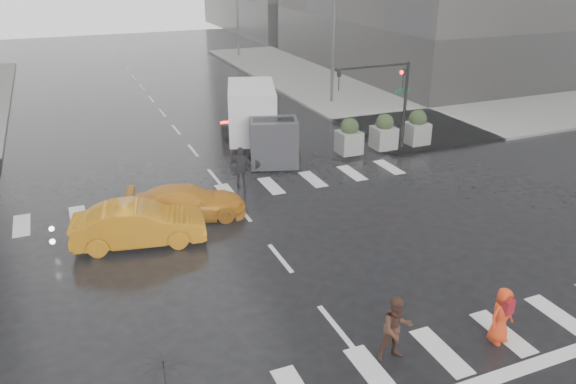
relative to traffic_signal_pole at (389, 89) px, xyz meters
name	(u,v)px	position (x,y,z in m)	size (l,w,h in m)	color
ground	(280,258)	(-9.01, -8.01, -3.22)	(120.00, 120.00, 0.00)	black
sidewalk_ne	(440,93)	(10.49, 9.49, -3.14)	(35.00, 35.00, 0.15)	gray
road_markings	(280,258)	(-9.01, -8.01, -3.21)	(18.00, 48.00, 0.01)	silver
traffic_signal_pole	(389,89)	(0.00, 0.00, 0.00)	(4.45, 0.42, 4.50)	black
street_lamp_near	(332,28)	(1.86, 9.99, 1.73)	(2.15, 0.22, 9.00)	#59595B
street_lamp_far	(236,4)	(1.86, 29.99, 1.73)	(2.15, 0.22, 9.00)	#59595B
planter_west	(349,137)	(-2.01, 0.19, -2.23)	(1.10, 1.10, 1.80)	gray
planter_mid	(384,132)	(-0.01, 0.19, -2.23)	(1.10, 1.10, 1.80)	gray
planter_east	(417,128)	(1.99, 0.19, -2.23)	(1.10, 1.10, 1.80)	gray
pedestrian_brown	(397,329)	(-8.24, -13.74, -2.34)	(0.86, 0.67, 1.76)	#412317
pedestrian_orange	(502,315)	(-5.36, -14.20, -2.42)	(0.83, 0.61, 1.57)	#EC3910
pedestrian_far_a	(241,168)	(-8.25, -1.70, -2.30)	(1.07, 0.66, 1.84)	black
pedestrian_far_b	(277,144)	(-5.66, 0.71, -2.28)	(1.21, 0.67, 1.87)	black
taxi_mid	(139,224)	(-13.11, -5.16, -2.47)	(1.57, 4.52, 1.49)	orange
taxi_rear	(187,203)	(-11.10, -3.76, -2.58)	(1.80, 3.90, 1.28)	orange
box_truck	(257,119)	(-6.01, 2.43, -1.48)	(2.30, 6.12, 3.25)	white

